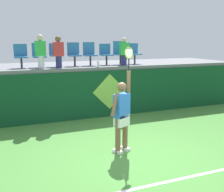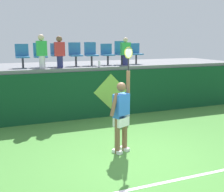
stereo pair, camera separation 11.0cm
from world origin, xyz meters
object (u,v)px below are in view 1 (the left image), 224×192
object	(u,v)px
stadium_chair_7	(134,52)
tennis_player	(122,113)
spectator_1	(58,51)
spectator_2	(40,51)
water_bottle	(98,64)
stadium_chair_5	(106,53)
stadium_chair_0	(21,55)
stadium_chair_3	(74,53)
stadium_chair_2	(56,53)
tennis_ball	(116,150)
stadium_chair_1	(39,54)
stadium_chair_4	(90,53)
spectator_0	(124,51)
stadium_chair_6	(120,52)

from	to	relation	value
stadium_chair_7	tennis_player	bearing A→B (deg)	-119.74
spectator_1	spectator_2	world-z (taller)	spectator_2
stadium_chair_7	water_bottle	bearing A→B (deg)	-158.67
stadium_chair_5	spectator_2	xyz separation A→B (m)	(-2.46, -0.42, 0.14)
stadium_chair_0	stadium_chair_3	xyz separation A→B (m)	(1.84, 0.00, 0.02)
stadium_chair_2	tennis_ball	bearing A→B (deg)	-80.69
stadium_chair_0	stadium_chair_1	distance (m)	0.60
stadium_chair_0	stadium_chair_2	size ratio (longest dim) A/B	0.98
tennis_ball	spectator_1	xyz separation A→B (m)	(-0.65, 3.49, 2.30)
stadium_chair_4	spectator_1	bearing A→B (deg)	-159.91
tennis_player	stadium_chair_0	world-z (taller)	stadium_chair_0
stadium_chair_4	stadium_chair_5	bearing A→B (deg)	-0.59
stadium_chair_0	stadium_chair_4	xyz separation A→B (m)	(2.43, 0.00, 0.02)
tennis_player	stadium_chair_4	bearing A→B (deg)	83.46
stadium_chair_2	stadium_chair_3	size ratio (longest dim) A/B	0.97
spectator_0	spectator_1	distance (m)	2.45
stadium_chair_1	stadium_chair_7	distance (m)	3.65
stadium_chair_6	spectator_2	size ratio (longest dim) A/B	0.80
water_bottle	spectator_2	size ratio (longest dim) A/B	0.19
water_bottle	tennis_player	bearing A→B (deg)	-99.41
tennis_player	tennis_ball	bearing A→B (deg)	160.30
stadium_chair_3	stadium_chair_5	xyz separation A→B (m)	(1.23, -0.01, -0.02)
spectator_0	stadium_chair_4	bearing A→B (deg)	160.80
tennis_player	spectator_2	bearing A→B (deg)	111.00
stadium_chair_7	spectator_0	bearing A→B (deg)	-145.96
stadium_chair_3	spectator_2	distance (m)	1.31
stadium_chair_1	stadium_chair_2	size ratio (longest dim) A/B	1.02
stadium_chair_1	stadium_chair_6	bearing A→B (deg)	0.05
tennis_player	water_bottle	xyz separation A→B (m)	(0.55, 3.31, 0.90)
stadium_chair_7	spectator_0	distance (m)	0.74
spectator_0	spectator_2	world-z (taller)	spectator_2
stadium_chair_0	spectator_0	size ratio (longest dim) A/B	0.78
water_bottle	stadium_chair_3	bearing A→B (deg)	135.05
stadium_chair_2	spectator_2	world-z (taller)	spectator_2
stadium_chair_2	stadium_chair_3	bearing A→B (deg)	0.48
stadium_chair_6	stadium_chair_0	bearing A→B (deg)	-179.90
stadium_chair_5	spectator_0	world-z (taller)	spectator_0
spectator_2	spectator_0	bearing A→B (deg)	0.06
stadium_chair_3	stadium_chair_4	xyz separation A→B (m)	(0.59, 0.00, -0.00)
stadium_chair_5	spectator_1	distance (m)	1.93
tennis_player	stadium_chair_2	world-z (taller)	stadium_chair_2
stadium_chair_1	spectator_1	distance (m)	0.75
stadium_chair_7	stadium_chair_2	bearing A→B (deg)	-179.99
water_bottle	stadium_chair_3	world-z (taller)	stadium_chair_3
stadium_chair_4	stadium_chair_7	world-z (taller)	stadium_chair_4
stadium_chair_1	stadium_chair_0	bearing A→B (deg)	-179.66
tennis_ball	stadium_chair_3	size ratio (longest dim) A/B	0.08
spectator_0	tennis_player	bearing A→B (deg)	-114.98
stadium_chair_7	stadium_chair_1	bearing A→B (deg)	179.91
stadium_chair_6	stadium_chair_7	size ratio (longest dim) A/B	1.10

